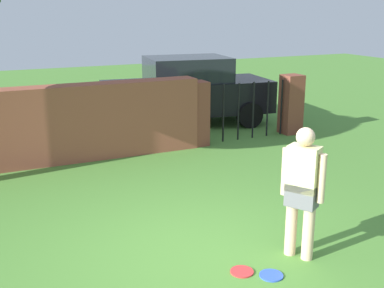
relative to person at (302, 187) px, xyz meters
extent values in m
plane|color=#4C8433|center=(-1.08, 0.50, -0.90)|extent=(40.00, 40.00, 0.00)
cube|color=brown|center=(-2.58, 5.05, -0.15)|extent=(7.01, 0.50, 1.50)
cylinder|color=beige|center=(-0.06, 0.09, -0.47)|extent=(0.14, 0.14, 0.85)
cylinder|color=beige|center=(0.06, -0.09, -0.47)|extent=(0.14, 0.14, 0.85)
cube|color=slate|center=(0.00, 0.00, -0.10)|extent=(0.37, 0.42, 0.28)
cube|color=beige|center=(0.00, 0.00, 0.23)|extent=(0.37, 0.42, 0.55)
sphere|color=beige|center=(0.00, 0.00, 0.61)|extent=(0.22, 0.22, 0.22)
cylinder|color=beige|center=(-0.12, 0.19, 0.15)|extent=(0.09, 0.09, 0.58)
cylinder|color=beige|center=(0.12, -0.19, 0.15)|extent=(0.09, 0.09, 0.58)
cube|color=brown|center=(1.02, 5.05, -0.20)|extent=(0.44, 0.44, 1.40)
cube|color=brown|center=(3.50, 5.05, -0.20)|extent=(0.44, 0.44, 1.40)
cylinder|color=black|center=(1.29, 5.05, -0.25)|extent=(0.04, 0.04, 1.30)
cylinder|color=black|center=(1.68, 5.05, -0.25)|extent=(0.04, 0.04, 1.30)
cylinder|color=black|center=(2.07, 5.05, -0.25)|extent=(0.04, 0.04, 1.30)
cylinder|color=black|center=(2.46, 5.05, -0.25)|extent=(0.04, 0.04, 1.30)
cylinder|color=black|center=(2.85, 5.05, -0.25)|extent=(0.04, 0.04, 1.30)
cylinder|color=black|center=(3.23, 5.05, -0.25)|extent=(0.04, 0.04, 1.30)
cube|color=black|center=(1.66, 6.94, -0.18)|extent=(4.37, 2.19, 0.80)
cube|color=#1E2328|center=(1.66, 6.94, 0.52)|extent=(2.16, 1.73, 0.60)
cylinder|color=black|center=(3.11, 7.62, -0.58)|extent=(0.66, 0.29, 0.64)
cylinder|color=black|center=(2.91, 5.93, -0.58)|extent=(0.66, 0.29, 0.64)
cylinder|color=black|center=(0.40, 7.94, -0.58)|extent=(0.66, 0.29, 0.64)
cylinder|color=black|center=(0.20, 6.26, -0.58)|extent=(0.66, 0.29, 0.64)
cylinder|color=blue|center=(-0.56, -0.26, -0.89)|extent=(0.27, 0.27, 0.02)
cylinder|color=red|center=(-0.82, -0.04, -0.89)|extent=(0.27, 0.27, 0.02)
camera|label=1|loc=(-3.46, -4.38, 2.05)|focal=46.10mm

